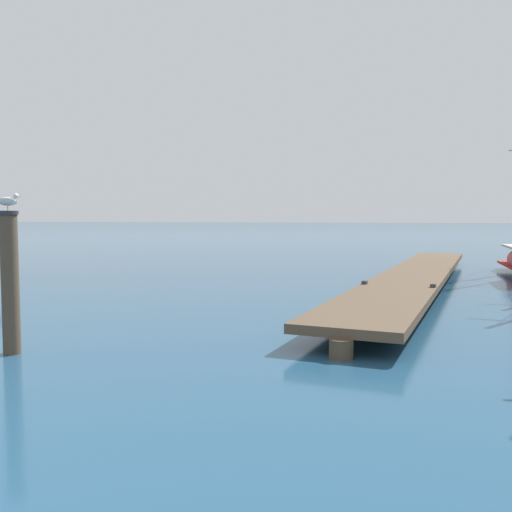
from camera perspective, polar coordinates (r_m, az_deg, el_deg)
name	(u,v)px	position (r m, az deg, el deg)	size (l,w,h in m)	color
floating_dock	(417,274)	(17.21, 16.28, -1.85)	(3.54, 18.57, 0.53)	brown
mooring_piling	(10,280)	(9.14, -24.10, -2.32)	(0.30, 0.30, 2.18)	#4C3D2D
perched_seagull	(7,201)	(9.09, -24.36, 5.23)	(0.33, 0.28, 0.26)	gold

